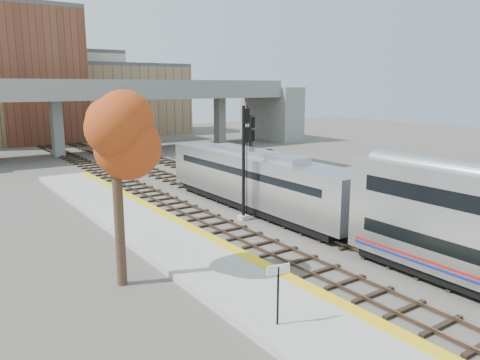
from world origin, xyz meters
TOP-DOWN VIEW (x-y plane):
  - ground at (0.00, 0.00)m, footprint 160.00×160.00m
  - platform at (-7.25, 0.00)m, footprint 4.50×60.00m
  - yellow_strip at (-5.35, 0.00)m, footprint 0.70×60.00m
  - tracks at (0.93, 12.50)m, footprint 10.70×95.00m
  - overpass at (4.92, 45.00)m, footprint 54.00×12.00m
  - buildings_far at (1.26, 66.57)m, footprint 43.00×21.00m
  - parking_lot at (14.00, 28.00)m, footprint 14.00×18.00m
  - locomotive at (1.00, 9.94)m, footprint 3.02×19.05m
  - signal_mast_near at (-1.10, 8.44)m, footprint 0.60×0.64m
  - signal_mast_mid at (3.00, 13.40)m, footprint 0.60×0.64m
  - signal_mast_far at (-1.10, 34.65)m, footprint 0.60×0.64m
  - station_sign at (-8.45, -4.14)m, footprint 0.89×0.23m
  - tree at (-11.52, 3.13)m, footprint 3.60×3.60m
  - car_a at (11.68, 26.07)m, footprint 1.50×3.46m
  - car_b at (15.20, 26.77)m, footprint 1.53×4.07m
  - car_c at (15.43, 28.59)m, footprint 2.80×4.40m

SIDE VIEW (x-z plane):
  - ground at x=0.00m, z-range 0.00..0.00m
  - parking_lot at x=14.00m, z-range 0.00..0.04m
  - tracks at x=0.93m, z-range -0.05..0.20m
  - platform at x=-7.25m, z-range 0.00..0.35m
  - yellow_strip at x=-5.35m, z-range 0.35..0.36m
  - car_a at x=11.68m, z-range 0.04..1.20m
  - car_c at x=15.43m, z-range 0.04..1.23m
  - car_b at x=15.20m, z-range 0.04..1.37m
  - station_sign at x=-8.45m, z-range 0.84..3.12m
  - locomotive at x=1.00m, z-range 0.23..4.33m
  - signal_mast_mid at x=3.00m, z-range -0.12..6.42m
  - signal_mast_near at x=-1.10m, z-range 0.06..7.59m
  - signal_mast_far at x=-1.10m, z-range 0.10..7.89m
  - overpass at x=4.92m, z-range 1.06..10.56m
  - tree at x=-11.52m, z-range 2.15..11.02m
  - buildings_far at x=1.26m, z-range -2.42..18.18m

